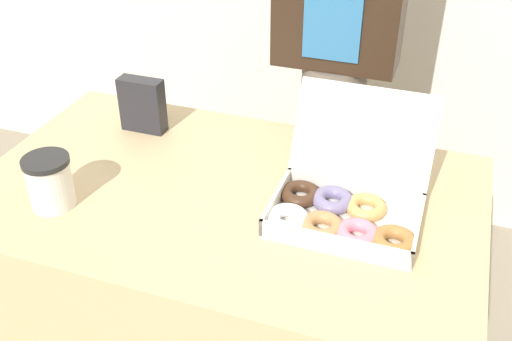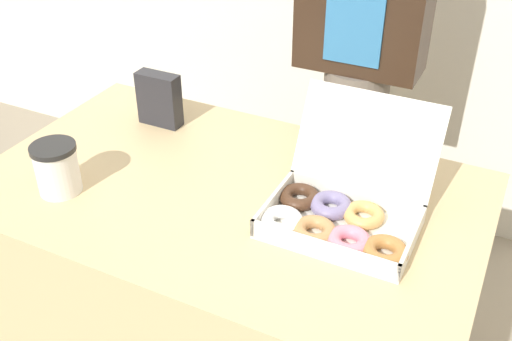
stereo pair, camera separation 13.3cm
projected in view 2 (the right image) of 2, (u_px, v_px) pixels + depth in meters
The scene contains 5 objects.
table at pixel (230, 304), 1.62m from camera, with size 1.19×0.72×0.77m.
donut_box at pixel (338, 211), 1.27m from camera, with size 0.33×0.31×0.24m.
coffee_cup at pixel (57, 168), 1.37m from camera, with size 0.10×0.10×0.12m.
napkin_holder at pixel (159, 99), 1.63m from camera, with size 0.12×0.05×0.15m.
person_customer at pixel (361, 46), 1.72m from camera, with size 0.36×0.22×1.64m.
Camera 2 is at (0.57, -1.01, 1.57)m, focal length 42.00 mm.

